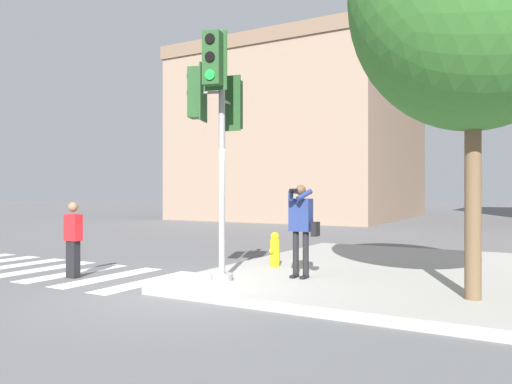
# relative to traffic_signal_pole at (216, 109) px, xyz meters

# --- Properties ---
(ground_plane) EXTENTS (160.00, 160.00, 0.00)m
(ground_plane) POSITION_rel_traffic_signal_pole_xyz_m (-0.32, -0.52, -3.21)
(ground_plane) COLOR #5B5B5E
(sidewalk_corner) EXTENTS (8.00, 8.00, 0.16)m
(sidewalk_corner) POSITION_rel_traffic_signal_pole_xyz_m (3.18, 2.98, -3.13)
(sidewalk_corner) COLOR #9E9B96
(sidewalk_corner) RESTS_ON ground_plane
(crosswalk_stripes) EXTENTS (7.77, 2.67, 0.01)m
(crosswalk_stripes) POSITION_rel_traffic_signal_pole_xyz_m (-5.16, -0.07, -3.21)
(crosswalk_stripes) COLOR silver
(crosswalk_stripes) RESTS_ON ground_plane
(traffic_signal_pole) EXTENTS (0.92, 1.26, 4.45)m
(traffic_signal_pole) POSITION_rel_traffic_signal_pole_xyz_m (0.00, 0.00, 0.00)
(traffic_signal_pole) COLOR #939399
(traffic_signal_pole) RESTS_ON sidewalk_corner
(person_photographer) EXTENTS (0.58, 0.54, 1.70)m
(person_photographer) POSITION_rel_traffic_signal_pole_xyz_m (1.22, 0.97, -2.04)
(person_photographer) COLOR black
(person_photographer) RESTS_ON sidewalk_corner
(pedestrian_distant) EXTENTS (0.34, 0.20, 1.53)m
(pedestrian_distant) POSITION_rel_traffic_signal_pole_xyz_m (-3.16, -0.47, -2.40)
(pedestrian_distant) COLOR black
(pedestrian_distant) RESTS_ON ground_plane
(fire_hydrant) EXTENTS (0.20, 0.26, 0.73)m
(fire_hydrant) POSITION_rel_traffic_signal_pole_xyz_m (0.19, 1.89, -2.69)
(fire_hydrant) COLOR yellow
(fire_hydrant) RESTS_ON sidewalk_corner
(building_left) EXTENTS (13.21, 14.08, 10.73)m
(building_left) POSITION_rel_traffic_signal_pole_xyz_m (-8.84, 23.54, 2.17)
(building_left) COLOR gray
(building_left) RESTS_ON ground_plane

